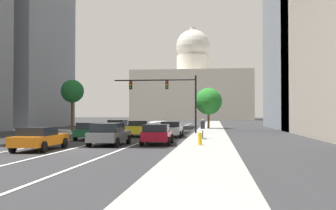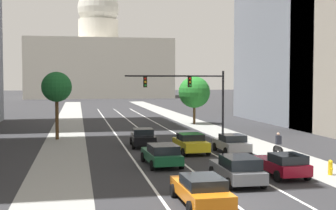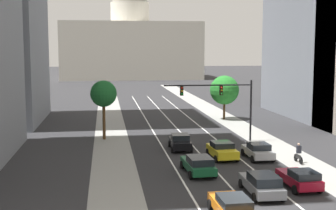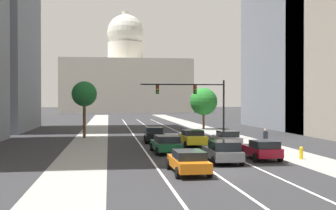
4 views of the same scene
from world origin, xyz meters
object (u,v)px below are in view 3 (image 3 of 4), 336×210
car_black (180,142)px  car_gray (262,184)px  car_yellow (222,150)px  street_tree_near_left (104,94)px  capitol_building (130,44)px  car_silver (258,151)px  cyclist (299,153)px  car_crimson (300,178)px  traffic_signal_mast (223,97)px  car_green (198,164)px  street_tree_mid_right (224,90)px  car_orange (232,207)px

car_black → car_gray: bearing=-165.6°
car_yellow → street_tree_near_left: size_ratio=0.66×
capitol_building → car_silver: bearing=-87.8°
capitol_building → cyclist: capitol_building is taller
car_crimson → car_black: size_ratio=0.99×
capitol_building → car_silver: 120.08m
capitol_building → traffic_signal_mast: 111.75m
car_black → car_green: bearing=-177.4°
car_green → traffic_signal_mast: (5.00, 12.18, 3.95)m
car_yellow → car_gray: 10.61m
car_yellow → traffic_signal_mast: bearing=-16.6°
car_yellow → capitol_building: bearing=-1.4°
car_green → car_gray: size_ratio=1.02×
car_silver → car_gray: (-3.10, -10.04, 0.04)m
car_crimson → street_tree_mid_right: 32.73m
car_yellow → street_tree_mid_right: street_tree_mid_right is taller
car_green → street_tree_near_left: street_tree_near_left is taller
capitol_building → traffic_signal_mast: (3.46, -111.50, -6.57)m
car_crimson → street_tree_near_left: 24.36m
traffic_signal_mast → street_tree_near_left: 12.61m
car_silver → street_tree_mid_right: (3.00, 23.48, 3.29)m
car_orange → car_yellow: size_ratio=1.13×
car_yellow → street_tree_near_left: (-10.36, 10.36, 4.12)m
car_silver → car_black: bearing=52.5°
car_yellow → cyclist: 6.52m
capitol_building → street_tree_near_left: capitol_building is taller
car_crimson → car_black: bearing=22.5°
car_crimson → car_gray: 3.29m
car_yellow → car_gray: bearing=177.8°
car_gray → street_tree_mid_right: (6.10, 33.52, 3.25)m
car_gray → street_tree_near_left: street_tree_near_left is taller
car_crimson → street_tree_near_left: size_ratio=0.65×
capitol_building → car_yellow: size_ratio=10.67×
car_orange → cyclist: 15.14m
capitol_building → cyclist: (7.58, -121.43, -10.42)m
car_black → traffic_signal_mast: bearing=-53.9°
car_yellow → street_tree_mid_right: bearing=-17.1°
car_silver → street_tree_near_left: (-13.45, 10.93, 4.15)m
car_black → car_crimson: bearing=-153.0°
car_silver → car_gray: bearing=162.5°
traffic_signal_mast → cyclist: bearing=-67.4°
traffic_signal_mast → car_yellow: bearing=-104.4°
car_green → capitol_building: bearing=-3.1°
car_orange → cyclist: cyclist is taller
cyclist → street_tree_near_left: street_tree_near_left is taller
cyclist → car_orange: bearing=141.8°
traffic_signal_mast → street_tree_near_left: traffic_signal_mast is taller
car_silver → cyclist: bearing=-123.2°
car_black → traffic_signal_mast: traffic_signal_mast is taller
car_yellow → car_gray: size_ratio=0.90×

